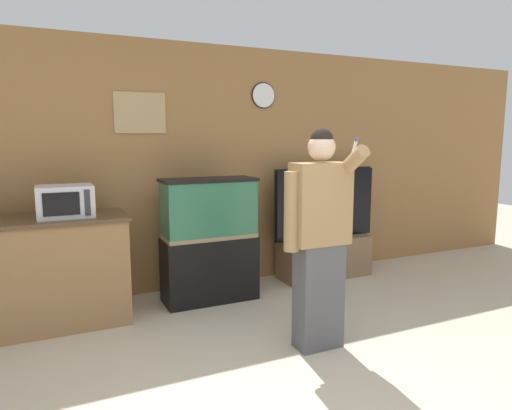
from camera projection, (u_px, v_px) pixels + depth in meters
wall_back_paneled at (176, 169)px, 4.80m from camera, size 10.00×0.08×2.60m
counter_island at (39, 273)px, 3.89m from camera, size 1.47×0.63×0.96m
microwave at (65, 201)px, 3.88m from camera, size 0.45×0.35×0.27m
aquarium_on_stand at (209, 240)px, 4.53m from camera, size 0.93×0.40×1.23m
tv_on_stand at (324, 245)px, 5.34m from camera, size 1.31×0.40×1.29m
person_standing at (319, 236)px, 3.45m from camera, size 0.53×0.40×1.70m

